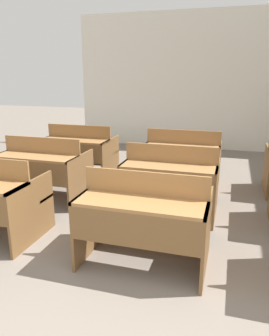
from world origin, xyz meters
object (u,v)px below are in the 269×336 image
bench_front_center (145,218)px  bench_third_left (79,150)px  bench_second_left (43,168)px  bench_second_center (170,179)px  bench_third_center (182,157)px

bench_front_center → bench_third_left: 2.94m
bench_front_center → bench_second_left: (-1.77, 1.17, 0.00)m
bench_second_left → bench_third_left: size_ratio=1.00×
bench_second_center → bench_third_left: size_ratio=1.00×
bench_second_left → bench_third_left: bearing=90.7°
bench_third_left → bench_second_center: bearing=-32.7°
bench_second_center → bench_third_center: bearing=91.2°
bench_second_center → bench_third_left: 2.14m
bench_second_left → bench_third_left: same height
bench_second_left → bench_front_center: bearing=-33.5°
bench_second_left → bench_second_center: 1.78m
bench_second_center → bench_third_left: bearing=147.3°
bench_second_left → bench_second_center: same height
bench_front_center → bench_third_left: size_ratio=1.00×
bench_second_center → bench_third_left: (-1.80, 1.15, 0.00)m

